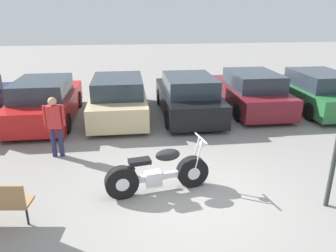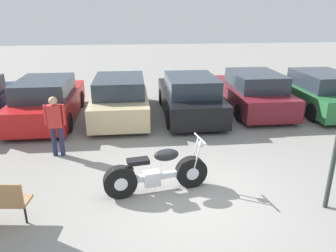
# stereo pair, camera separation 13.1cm
# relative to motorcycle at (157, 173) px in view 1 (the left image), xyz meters

# --- Properties ---
(ground_plane) EXTENTS (60.00, 60.00, 0.00)m
(ground_plane) POSITION_rel_motorcycle_xyz_m (0.62, -0.34, -0.42)
(ground_plane) COLOR gray
(motorcycle) EXTENTS (2.20, 0.77, 1.11)m
(motorcycle) POSITION_rel_motorcycle_xyz_m (0.00, 0.00, 0.00)
(motorcycle) COLOR black
(motorcycle) RESTS_ON ground_plane
(parked_car_red) EXTENTS (1.94, 4.48, 1.44)m
(parked_car_red) POSITION_rel_motorcycle_xyz_m (-3.31, 5.12, 0.24)
(parked_car_red) COLOR red
(parked_car_red) RESTS_ON ground_plane
(parked_car_champagne) EXTENTS (1.94, 4.48, 1.44)m
(parked_car_champagne) POSITION_rel_motorcycle_xyz_m (-0.85, 5.21, 0.24)
(parked_car_champagne) COLOR #C6B284
(parked_car_champagne) RESTS_ON ground_plane
(parked_car_black) EXTENTS (1.94, 4.48, 1.44)m
(parked_car_black) POSITION_rel_motorcycle_xyz_m (1.60, 5.13, 0.24)
(parked_car_black) COLOR black
(parked_car_black) RESTS_ON ground_plane
(parked_car_maroon) EXTENTS (1.94, 4.48, 1.44)m
(parked_car_maroon) POSITION_rel_motorcycle_xyz_m (4.06, 5.53, 0.24)
(parked_car_maroon) COLOR maroon
(parked_car_maroon) RESTS_ON ground_plane
(parked_car_green) EXTENTS (1.94, 4.48, 1.44)m
(parked_car_green) POSITION_rel_motorcycle_xyz_m (6.52, 5.28, 0.24)
(parked_car_green) COLOR #286B38
(parked_car_green) RESTS_ON ground_plane
(person_standing) EXTENTS (0.52, 0.21, 1.59)m
(person_standing) POSITION_rel_motorcycle_xyz_m (-2.38, 2.07, 0.51)
(person_standing) COLOR #232847
(person_standing) RESTS_ON ground_plane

